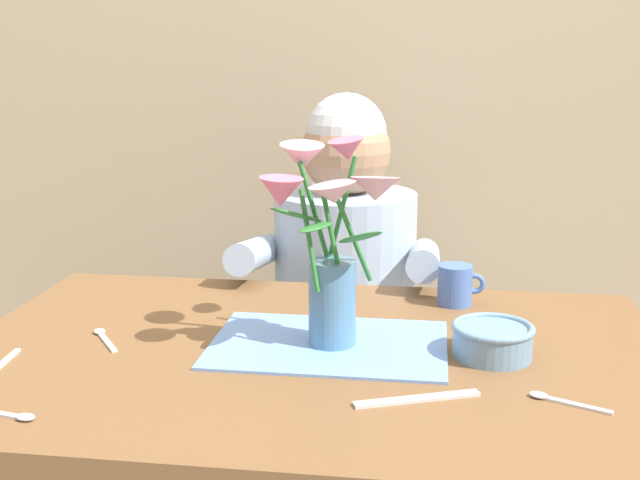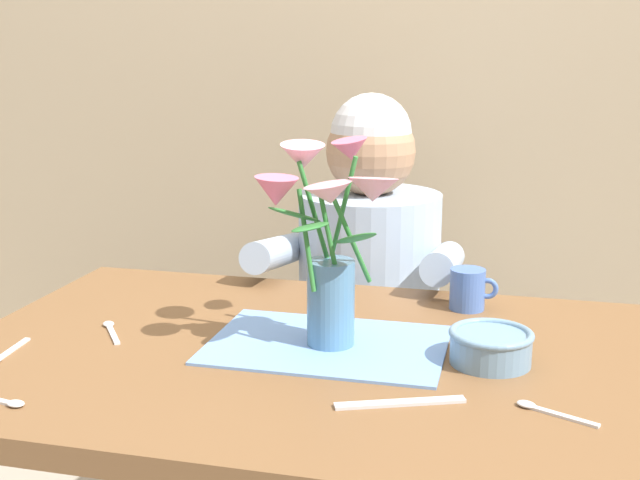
{
  "view_description": "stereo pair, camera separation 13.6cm",
  "coord_description": "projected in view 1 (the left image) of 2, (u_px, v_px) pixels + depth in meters",
  "views": [
    {
      "loc": [
        0.2,
        -1.26,
        1.24
      ],
      "look_at": [
        0.01,
        0.05,
        0.92
      ],
      "focal_mm": 45.51,
      "sensor_mm": 36.0,
      "label": 1
    },
    {
      "loc": [
        0.33,
        -1.24,
        1.24
      ],
      "look_at": [
        0.01,
        0.05,
        0.92
      ],
      "focal_mm": 45.51,
      "sensor_mm": 36.0,
      "label": 2
    }
  ],
  "objects": [
    {
      "name": "ceramic_bowl",
      "position": [
        493.0,
        339.0,
        1.33
      ],
      "size": [
        0.14,
        0.14,
        0.06
      ],
      "color": "#6689A8",
      "rests_on": "dining_table"
    },
    {
      "name": "seated_person",
      "position": [
        344.0,
        328.0,
        2.0
      ],
      "size": [
        0.45,
        0.47,
        1.14
      ],
      "rotation": [
        0.0,
        0.0,
        -0.05
      ],
      "color": "#4C4C56",
      "rests_on": "ground_plane"
    },
    {
      "name": "spoon_1",
      "position": [
        103.0,
        336.0,
        1.42
      ],
      "size": [
        0.08,
        0.1,
        0.01
      ],
      "color": "silver",
      "rests_on": "dining_table"
    },
    {
      "name": "striped_placemat",
      "position": [
        329.0,
        344.0,
        1.38
      ],
      "size": [
        0.4,
        0.28,
        0.0
      ],
      "primitive_type": "cube",
      "color": "#6B93D1",
      "rests_on": "dining_table"
    },
    {
      "name": "coffee_cup",
      "position": [
        456.0,
        285.0,
        1.6
      ],
      "size": [
        0.09,
        0.07,
        0.08
      ],
      "color": "#476BB7",
      "rests_on": "dining_table"
    },
    {
      "name": "dinner_knife",
      "position": [
        417.0,
        399.0,
        1.17
      ],
      "size": [
        0.18,
        0.09,
        0.0
      ],
      "primitive_type": "cube",
      "rotation": [
        0.0,
        0.0,
        0.38
      ],
      "color": "silver",
      "rests_on": "dining_table"
    },
    {
      "name": "flower_vase",
      "position": [
        329.0,
        238.0,
        1.34
      ],
      "size": [
        0.23,
        0.24,
        0.35
      ],
      "color": "teal",
      "rests_on": "dining_table"
    },
    {
      "name": "wood_panel_backdrop",
      "position": [
        367.0,
        42.0,
        2.25
      ],
      "size": [
        4.0,
        0.1,
        2.5
      ],
      "primitive_type": "cube",
      "color": "tan",
      "rests_on": "ground_plane"
    },
    {
      "name": "spoon_3",
      "position": [
        556.0,
        400.0,
        1.16
      ],
      "size": [
        0.11,
        0.06,
        0.01
      ],
      "color": "silver",
      "rests_on": "dining_table"
    },
    {
      "name": "dining_table",
      "position": [
        310.0,
        404.0,
        1.38
      ],
      "size": [
        1.2,
        0.8,
        0.74
      ],
      "color": "brown",
      "rests_on": "ground_plane"
    },
    {
      "name": "spoon_2",
      "position": [
        10.0,
        415.0,
        1.12
      ],
      "size": [
        0.12,
        0.04,
        0.01
      ],
      "color": "silver",
      "rests_on": "dining_table"
    }
  ]
}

